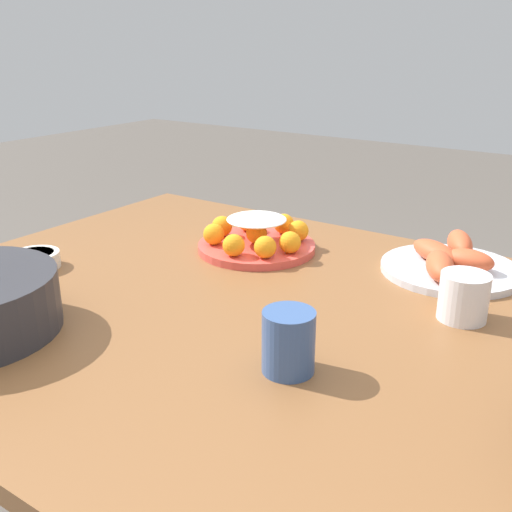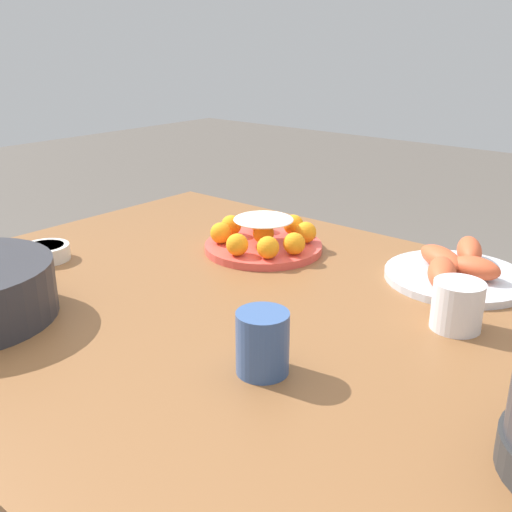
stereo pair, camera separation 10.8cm
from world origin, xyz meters
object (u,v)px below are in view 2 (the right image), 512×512
object	(u,v)px
dining_table	(247,357)
cup_near	(457,305)
sauce_bowl	(46,252)
cake_plate	(263,238)
seafood_platter	(456,269)
cup_far	(263,343)

from	to	relation	value
dining_table	cup_near	bearing A→B (deg)	-152.75
sauce_bowl	dining_table	bearing A→B (deg)	-168.84
dining_table	cake_plate	world-z (taller)	cake_plate
seafood_platter	dining_table	bearing A→B (deg)	57.39
cup_near	cup_far	xyz separation A→B (m)	(0.15, 0.30, 0.01)
dining_table	sauce_bowl	distance (m)	0.49
cup_near	cup_far	world-z (taller)	cup_far
cup_near	cup_far	bearing A→B (deg)	63.30
sauce_bowl	cup_far	world-z (taller)	cup_far
seafood_platter	sauce_bowl	bearing A→B (deg)	32.48
cup_far	cup_near	bearing A→B (deg)	-116.70
cake_plate	seafood_platter	size ratio (longest dim) A/B	0.93
dining_table	cup_near	world-z (taller)	cup_near
dining_table	sauce_bowl	bearing A→B (deg)	11.16
cup_near	cup_far	distance (m)	0.33
dining_table	sauce_bowl	xyz separation A→B (m)	(0.46, 0.09, 0.11)
dining_table	seafood_platter	xyz separation A→B (m)	(-0.22, -0.34, 0.12)
sauce_bowl	cup_near	size ratio (longest dim) A/B	1.20
seafood_platter	cake_plate	bearing A→B (deg)	15.53
cake_plate	seafood_platter	world-z (taller)	cake_plate
cake_plate	cup_near	xyz separation A→B (m)	(-0.46, 0.08, 0.01)
sauce_bowl	cup_far	distance (m)	0.62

